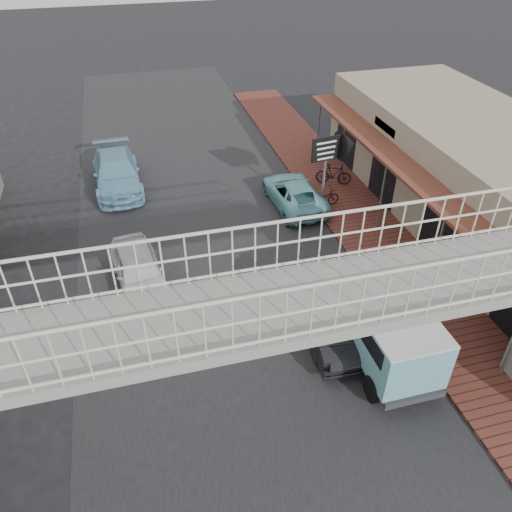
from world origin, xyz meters
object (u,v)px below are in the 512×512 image
white_hatchback (139,270)px  motorcycle_near (323,198)px  angkot_curb (294,193)px  arrow_sign (345,146)px  motorcycle_far (334,174)px  dark_sedan (326,310)px  angkot_far (117,173)px  street_clock (430,262)px  angkot_van (384,322)px

white_hatchback → motorcycle_near: (8.10, 3.26, -0.15)m
angkot_curb → arrow_sign: size_ratio=1.23×
motorcycle_near → motorcycle_far: bearing=-43.9°
white_hatchback → angkot_curb: (7.00, 3.92, -0.08)m
motorcycle_far → angkot_curb: bearing=142.2°
dark_sedan → angkot_far: 12.80m
white_hatchback → arrow_sign: 9.66m
angkot_far → street_clock: bearing=-57.5°
dark_sedan → motorcycle_far: bearing=68.9°
angkot_curb → street_clock: street_clock is taller
angkot_van → motorcycle_far: bearing=75.2°
arrow_sign → street_clock: bearing=-103.4°
dark_sedan → angkot_van: size_ratio=1.05×
angkot_van → arrow_sign: arrow_sign is taller
angkot_curb → motorcycle_far: bearing=-154.8°
angkot_far → angkot_van: (7.03, -12.87, 0.61)m
angkot_curb → motorcycle_near: (1.10, -0.66, -0.07)m
angkot_van → motorcycle_far: size_ratio=2.60×
white_hatchback → angkot_van: size_ratio=0.91×
angkot_far → motorcycle_far: (9.79, -2.52, -0.14)m
angkot_van → arrow_sign: (2.24, 8.42, 1.53)m
angkot_far → motorcycle_near: 9.60m
street_clock → angkot_curb: bearing=83.9°
street_clock → arrow_sign: arrow_sign is taller
angkot_curb → motorcycle_far: angkot_curb is taller
angkot_curb → arrow_sign: bearing=156.8°
dark_sedan → arrow_sign: 7.95m
angkot_van → street_clock: street_clock is taller
dark_sedan → angkot_curb: size_ratio=1.07×
white_hatchback → angkot_far: size_ratio=0.78×
motorcycle_far → arrow_sign: bearing=-170.2°
angkot_curb → white_hatchback: bearing=27.1°
angkot_curb → angkot_van: bearing=85.3°
white_hatchback → motorcycle_far: white_hatchback is taller
dark_sedan → motorcycle_near: bearing=72.0°
angkot_far → arrow_sign: bearing=-28.0°
dark_sedan → arrow_sign: size_ratio=1.33×
angkot_van → street_clock: size_ratio=1.36×
angkot_curb → motorcycle_near: angkot_curb is taller
angkot_curb → angkot_far: bearing=-29.0°
motorcycle_near → arrow_sign: (0.74, -0.05, 2.35)m
angkot_curb → motorcycle_near: size_ratio=2.64×
angkot_far → motorcycle_near: size_ratio=3.15×
white_hatchback → angkot_curb: size_ratio=0.93×
angkot_curb → angkot_van: 9.17m
white_hatchback → angkot_far: bearing=86.0°
motorcycle_near → motorcycle_far: motorcycle_far is taller
angkot_van → street_clock: (1.50, 0.62, 1.40)m
arrow_sign → motorcycle_far: bearing=67.1°
dark_sedan → street_clock: street_clock is taller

